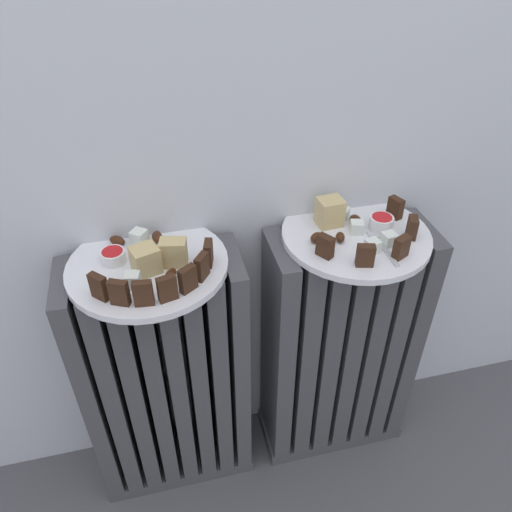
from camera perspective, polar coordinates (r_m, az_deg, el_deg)
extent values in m
cube|color=#47474C|center=(1.27, -8.72, -21.60)|extent=(0.32, 0.14, 0.03)
cube|color=#47474C|center=(1.05, -18.16, -14.25)|extent=(0.03, 0.14, 0.55)
cube|color=#47474C|center=(1.05, -15.91, -14.00)|extent=(0.03, 0.14, 0.55)
cube|color=#47474C|center=(1.04, -13.64, -13.72)|extent=(0.03, 0.14, 0.55)
cube|color=#47474C|center=(1.04, -11.37, -13.43)|extent=(0.03, 0.14, 0.55)
cube|color=#47474C|center=(1.04, -9.09, -13.11)|extent=(0.03, 0.14, 0.55)
cube|color=#47474C|center=(1.04, -6.82, -12.77)|extent=(0.03, 0.14, 0.55)
cube|color=#47474C|center=(1.04, -4.56, -12.42)|extent=(0.03, 0.14, 0.55)
cube|color=#47474C|center=(1.05, -2.32, -12.04)|extent=(0.03, 0.14, 0.55)
cube|color=#47474C|center=(1.32, 8.24, -18.37)|extent=(0.32, 0.14, 0.03)
cube|color=#47474C|center=(1.06, 2.44, -11.19)|extent=(0.04, 0.14, 0.55)
cube|color=#47474C|center=(1.07, 4.88, -10.72)|extent=(0.04, 0.14, 0.55)
cube|color=#47474C|center=(1.08, 7.26, -10.24)|extent=(0.04, 0.14, 0.55)
cube|color=#47474C|center=(1.10, 9.57, -9.76)|extent=(0.04, 0.14, 0.55)
cube|color=#47474C|center=(1.11, 11.82, -9.27)|extent=(0.04, 0.14, 0.55)
cube|color=#47474C|center=(1.13, 14.00, -8.79)|extent=(0.04, 0.14, 0.55)
cube|color=#47474C|center=(1.15, 16.10, -8.30)|extent=(0.04, 0.14, 0.55)
cylinder|color=white|center=(0.85, -12.27, -1.04)|extent=(0.27, 0.27, 0.01)
cylinder|color=white|center=(0.91, 11.35, 2.36)|extent=(0.27, 0.27, 0.01)
cube|color=#382114|center=(0.78, -17.55, -3.39)|extent=(0.03, 0.03, 0.04)
cube|color=#382114|center=(0.76, -15.41, -4.09)|extent=(0.03, 0.02, 0.04)
cube|color=#382114|center=(0.75, -12.80, -4.21)|extent=(0.03, 0.01, 0.04)
cube|color=#382114|center=(0.75, -10.12, -3.69)|extent=(0.03, 0.02, 0.04)
cube|color=#382114|center=(0.76, -7.81, -2.63)|extent=(0.03, 0.03, 0.04)
cube|color=#382114|center=(0.78, -6.20, -1.22)|extent=(0.03, 0.03, 0.04)
cube|color=#382114|center=(0.81, -5.47, 0.31)|extent=(0.02, 0.03, 0.04)
cube|color=tan|center=(0.81, -12.53, -0.43)|extent=(0.05, 0.05, 0.05)
cube|color=tan|center=(0.82, -9.41, 0.37)|extent=(0.05, 0.04, 0.05)
cube|color=white|center=(0.88, -13.24, 2.15)|extent=(0.03, 0.03, 0.02)
cube|color=white|center=(0.86, -9.15, 1.32)|extent=(0.03, 0.03, 0.02)
cube|color=white|center=(0.79, -13.94, -2.65)|extent=(0.03, 0.03, 0.02)
ellipsoid|color=#3D1E0F|center=(0.80, -9.75, -2.08)|extent=(0.03, 0.03, 0.02)
ellipsoid|color=#3D1E0F|center=(0.89, -11.28, 2.19)|extent=(0.02, 0.03, 0.02)
ellipsoid|color=#3D1E0F|center=(0.89, -15.60, 1.69)|extent=(0.03, 0.03, 0.02)
cylinder|color=white|center=(0.85, -16.03, -0.05)|extent=(0.04, 0.04, 0.02)
cylinder|color=red|center=(0.85, -16.09, 0.25)|extent=(0.03, 0.03, 0.01)
cube|color=#382114|center=(0.83, 7.93, 1.11)|extent=(0.03, 0.03, 0.04)
cube|color=#382114|center=(0.82, 12.42, 0.05)|extent=(0.03, 0.02, 0.04)
cube|color=#382114|center=(0.86, 16.31, 0.95)|extent=(0.03, 0.03, 0.04)
cube|color=#382114|center=(0.91, 17.45, 3.13)|extent=(0.02, 0.03, 0.04)
cube|color=#382114|center=(0.96, 15.67, 5.35)|extent=(0.02, 0.03, 0.04)
cube|color=tan|center=(0.91, 8.44, 5.01)|extent=(0.05, 0.04, 0.05)
cube|color=white|center=(0.90, 11.45, 3.25)|extent=(0.03, 0.03, 0.02)
cube|color=white|center=(0.89, 14.99, 1.88)|extent=(0.03, 0.03, 0.02)
cube|color=white|center=(0.94, 9.91, 4.83)|extent=(0.03, 0.03, 0.02)
cube|color=white|center=(0.86, 13.21, 1.12)|extent=(0.03, 0.03, 0.02)
ellipsoid|color=#3D1E0F|center=(0.87, 6.94, 2.13)|extent=(0.03, 0.03, 0.02)
ellipsoid|color=#3D1E0F|center=(0.93, 11.30, 4.10)|extent=(0.02, 0.03, 0.02)
ellipsoid|color=#3D1E0F|center=(0.88, 9.61, 2.13)|extent=(0.02, 0.03, 0.02)
ellipsoid|color=#3D1E0F|center=(0.97, 9.29, 5.81)|extent=(0.03, 0.03, 0.01)
cylinder|color=white|center=(0.92, 14.13, 3.71)|extent=(0.04, 0.04, 0.02)
cylinder|color=red|center=(0.92, 14.18, 4.04)|extent=(0.04, 0.04, 0.01)
cube|color=#B7B7BC|center=(0.87, 14.91, 0.25)|extent=(0.01, 0.07, 0.00)
cube|color=#B7B7BC|center=(0.91, 13.33, 2.37)|extent=(0.02, 0.02, 0.00)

